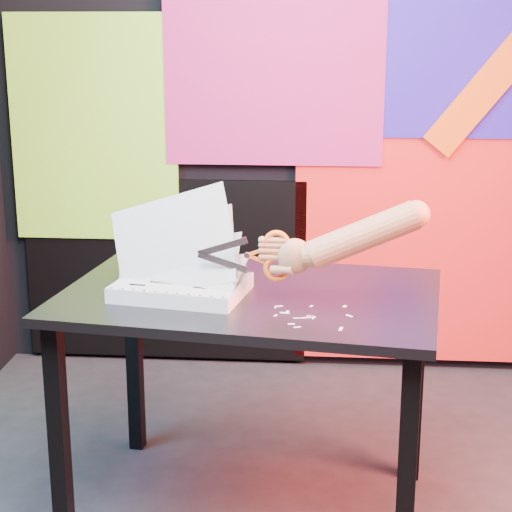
{
  "coord_description": "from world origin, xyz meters",
  "views": [
    {
      "loc": [
        -0.02,
        -2.28,
        1.54
      ],
      "look_at": [
        -0.22,
        0.2,
        0.87
      ],
      "focal_mm": 60.0,
      "sensor_mm": 36.0,
      "label": 1
    }
  ],
  "objects": [
    {
      "name": "backdrop",
      "position": [
        0.06,
        1.46,
        0.96
      ],
      "size": [
        2.88,
        0.05,
        2.08
      ],
      "color": "red",
      "rests_on": "ground"
    },
    {
      "name": "room",
      "position": [
        0.0,
        0.0,
        1.35
      ],
      "size": [
        3.01,
        3.01,
        2.71
      ],
      "color": "#252528",
      "rests_on": "ground"
    },
    {
      "name": "hand_forearm",
      "position": [
        0.06,
        0.12,
        0.95
      ],
      "size": [
        0.48,
        0.09,
        0.23
      ],
      "rotation": [
        0.0,
        0.0,
        -0.01
      ],
      "color": "tan",
      "rests_on": "work_table"
    },
    {
      "name": "work_table",
      "position": [
        -0.24,
        0.22,
        0.65
      ],
      "size": [
        1.24,
        0.91,
        0.75
      ],
      "rotation": [
        0.0,
        0.0,
        -0.14
      ],
      "color": "black",
      "rests_on": "ground"
    },
    {
      "name": "scissors",
      "position": [
        -0.18,
        0.13,
        0.89
      ],
      "size": [
        0.27,
        0.02,
        0.16
      ],
      "rotation": [
        0.0,
        0.0,
        -0.01
      ],
      "color": "silver",
      "rests_on": "printout_stack"
    },
    {
      "name": "paper_clippings",
      "position": [
        -0.06,
        0.01,
        0.75
      ],
      "size": [
        0.23,
        0.22,
        0.0
      ],
      "color": "white",
      "rests_on": "work_table"
    },
    {
      "name": "printout_stack",
      "position": [
        -0.45,
        0.18,
        0.78
      ],
      "size": [
        0.45,
        0.34,
        0.36
      ],
      "rotation": [
        0.0,
        0.0,
        -0.18
      ],
      "color": "silver",
      "rests_on": "work_table"
    }
  ]
}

